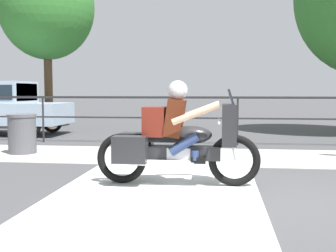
# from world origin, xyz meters

# --- Properties ---
(ground_plane) EXTENTS (120.00, 120.00, 0.00)m
(ground_plane) POSITION_xyz_m (0.00, 0.00, 0.00)
(ground_plane) COLOR #424244
(sidewalk_band) EXTENTS (44.00, 2.40, 0.01)m
(sidewalk_band) POSITION_xyz_m (0.00, 3.40, 0.01)
(sidewalk_band) COLOR #A8A59E
(sidewalk_band) RESTS_ON ground
(crosswalk_band) EXTENTS (2.74, 6.00, 0.01)m
(crosswalk_band) POSITION_xyz_m (-1.27, -0.20, 0.00)
(crosswalk_band) COLOR silver
(crosswalk_band) RESTS_ON ground
(fence_railing) EXTENTS (36.00, 0.05, 1.23)m
(fence_railing) POSITION_xyz_m (0.00, 5.34, 0.96)
(fence_railing) COLOR #232326
(fence_railing) RESTS_ON ground
(motorcycle) EXTENTS (2.39, 0.76, 1.51)m
(motorcycle) POSITION_xyz_m (-1.08, 0.71, 0.67)
(motorcycle) COLOR black
(motorcycle) RESTS_ON ground
(parked_car) EXTENTS (3.90, 1.79, 1.65)m
(parked_car) POSITION_xyz_m (-7.19, 7.01, 0.94)
(parked_car) COLOR #9EB2C6
(parked_car) RESTS_ON ground
(trash_bin) EXTENTS (0.62, 0.62, 0.86)m
(trash_bin) POSITION_xyz_m (-4.70, 3.31, 0.43)
(trash_bin) COLOR #515156
(trash_bin) RESTS_ON ground
(tree_behind_car) EXTENTS (3.34, 3.34, 6.14)m
(tree_behind_car) POSITION_xyz_m (-6.55, 9.17, 4.29)
(tree_behind_car) COLOR brown
(tree_behind_car) RESTS_ON ground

